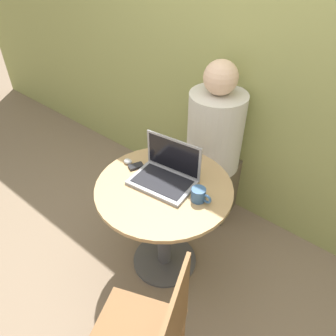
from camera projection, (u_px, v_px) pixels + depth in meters
name	position (u px, v px, depth m)	size (l,w,h in m)	color
ground_plane	(165.00, 260.00, 2.36)	(12.00, 12.00, 0.00)	#7F6B56
back_wall	(250.00, 48.00, 2.07)	(7.00, 0.05, 2.60)	#939956
round_table	(164.00, 210.00, 2.04)	(0.81, 0.81, 0.71)	#4C4C51
laptop	(166.00, 173.00, 1.93)	(0.39, 0.29, 0.25)	gray
cell_phone	(136.00, 166.00, 2.06)	(0.08, 0.10, 0.02)	black
computer_mouse	(128.00, 161.00, 2.09)	(0.06, 0.05, 0.03)	#B2B2B7
coffee_cup	(199.00, 195.00, 1.80)	(0.13, 0.08, 0.08)	#335684
person_seated	(216.00, 153.00, 2.51)	(0.45, 0.64, 1.27)	brown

